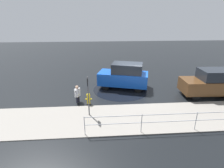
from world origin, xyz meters
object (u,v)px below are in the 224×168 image
object	(u,v)px
moving_hatchback	(124,76)
parked_sedan	(213,83)
pedestrian	(77,93)
sign_post	(88,91)
fire_hydrant	(89,99)

from	to	relation	value
moving_hatchback	parked_sedan	world-z (taller)	moving_hatchback
pedestrian	sign_post	distance (m)	2.16
moving_hatchback	sign_post	size ratio (longest dim) A/B	1.76
fire_hydrant	parked_sedan	bearing A→B (deg)	-175.04
parked_sedan	sign_post	bearing A→B (deg)	13.83
parked_sedan	sign_post	xyz separation A→B (m)	(8.86, 2.18, 0.58)
moving_hatchback	sign_post	distance (m)	4.95
moving_hatchback	pedestrian	distance (m)	4.23
parked_sedan	moving_hatchback	bearing A→B (deg)	-17.61
moving_hatchback	pedestrian	bearing A→B (deg)	34.37
pedestrian	sign_post	bearing A→B (deg)	115.55
fire_hydrant	sign_post	bearing A→B (deg)	94.18
pedestrian	parked_sedan	bearing A→B (deg)	-177.60
parked_sedan	sign_post	world-z (taller)	sign_post
parked_sedan	pedestrian	distance (m)	9.72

